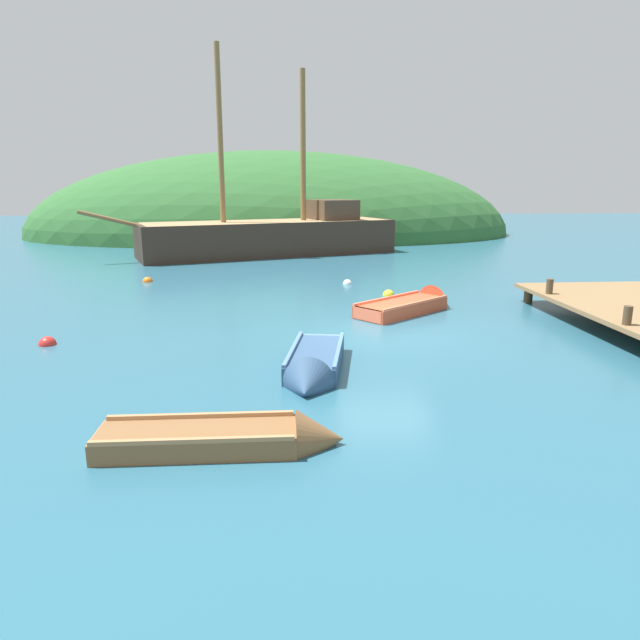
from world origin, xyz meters
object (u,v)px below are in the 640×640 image
Objects in this scene: rowboat_center at (235,441)px; buoy_orange at (148,282)px; sailing_ship at (271,242)px; rowboat_outer_left at (313,368)px; buoy_yellow at (389,295)px; buoy_white at (347,284)px; rowboat_near_dock at (414,306)px; buoy_red at (48,345)px.

rowboat_center is 9.05× the size of buoy_orange.
rowboat_outer_left is (0.98, -20.45, -0.56)m from sailing_ship.
buoy_yellow is 1.16× the size of buoy_white.
rowboat_near_dock is at bearing 158.89° from rowboat_outer_left.
buoy_orange is at bearing 107.24° from rowboat_center.
rowboat_outer_left is at bearing -160.43° from rowboat_near_dock.
rowboat_outer_left is at bearing -111.17° from buoy_yellow.
buoy_yellow is at bearing -64.81° from buoy_white.
buoy_orange is (-5.89, 11.80, -0.13)m from rowboat_outer_left.
rowboat_outer_left is at bearing -22.94° from buoy_red.
buoy_orange is 9.14m from buoy_red.
buoy_yellow is at bearing 168.87° from rowboat_outer_left.
rowboat_center is at bearing -111.64° from buoy_yellow.
buoy_yellow is at bearing 57.56° from rowboat_near_dock.
buoy_yellow is (3.19, 8.25, -0.13)m from rowboat_outer_left.
rowboat_outer_left reaches higher than rowboat_center.
buoy_white is at bearing -7.94° from buoy_orange.
rowboat_center is 12.38m from buoy_yellow.
sailing_ship is 18.57m from buoy_red.
buoy_red is (-5.34, -17.77, -0.69)m from sailing_ship.
rowboat_outer_left reaches higher than buoy_orange.
rowboat_outer_left is 8.25× the size of buoy_red.
rowboat_near_dock is 10.46× the size of buoy_white.
buoy_red is at bearing 158.25° from rowboat_near_dock.
buoy_yellow is 0.99× the size of buoy_red.
rowboat_outer_left is 0.92× the size of rowboat_near_dock.
sailing_ship is 15.35m from rowboat_near_dock.
rowboat_near_dock is 9.26× the size of buoy_orange.
rowboat_near_dock is 5.13m from buoy_white.
buoy_red is (-9.81, -3.10, -0.13)m from rowboat_near_dock.
buoy_yellow is (-0.30, 2.47, -0.13)m from rowboat_near_dock.
sailing_ship is 39.35× the size of buoy_yellow.
sailing_ship reaches higher than buoy_white.
buoy_white is (-1.45, 4.92, -0.13)m from rowboat_near_dock.
rowboat_near_dock is 10.29m from buoy_red.
rowboat_outer_left is 13.19m from buoy_orange.
rowboat_near_dock is at bearing -83.16° from buoy_yellow.
rowboat_near_dock reaches higher than buoy_yellow.
rowboat_outer_left is 6.87m from buoy_red.
rowboat_center is at bearing -50.17° from buoy_red.
buoy_red is at bearing -102.90° from rowboat_outer_left.
buoy_orange is 8.01m from buoy_white.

